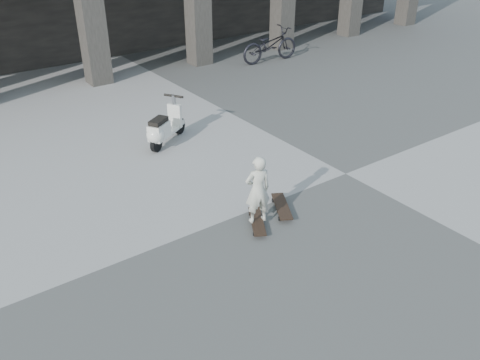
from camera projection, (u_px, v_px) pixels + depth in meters
ground at (346, 174)px, 10.26m from camera, size 90.00×90.00×0.00m
longboard at (257, 221)px, 8.61m from camera, size 0.62×0.87×0.09m
skateboard_spare at (282, 207)px, 9.01m from camera, size 0.62×0.89×0.11m
child at (258, 190)px, 8.31m from camera, size 0.50×0.39×1.20m
scooter at (162, 130)px, 11.21m from camera, size 1.29×0.91×1.02m
bicycle at (270, 45)px, 17.14m from camera, size 2.19×0.85×1.13m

